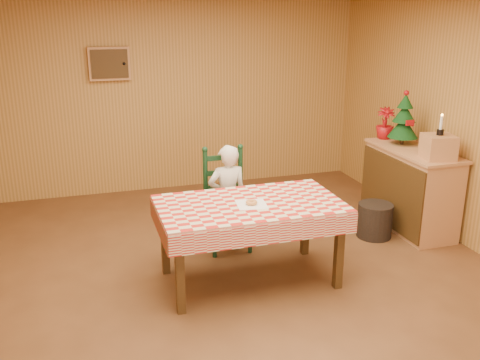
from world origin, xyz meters
The scene contains 13 objects.
ground centered at (0.00, 0.00, 0.00)m, with size 6.00×6.00×0.00m, color brown.
cabin_walls centered at (0.00, 0.53, 1.83)m, with size 5.10×6.05×2.65m.
dining_table centered at (0.05, 0.08, 0.69)m, with size 1.66×0.96×0.77m.
ladder_chair centered at (0.05, 0.86, 0.50)m, with size 0.44×0.40×1.08m.
seated_child centered at (0.05, 0.81, 0.56)m, with size 0.41×0.27×1.12m, color silver.
napkin centered at (0.05, 0.03, 0.77)m, with size 0.26×0.26×0.00m, color white.
donut centered at (0.05, 0.03, 0.79)m, with size 0.10×0.10×0.04m, color #D08E4A.
shelf_unit centered at (2.19, 0.75, 0.47)m, with size 0.54×1.24×0.93m.
crate centered at (2.20, 0.35, 1.06)m, with size 0.30×0.30×0.25m, color tan.
christmas_tree centered at (2.20, 1.00, 1.21)m, with size 0.34×0.34×0.62m.
flower_arrangement centered at (2.15, 1.30, 1.12)m, with size 0.21×0.21×0.37m, color #9F0E13.
candle_set centered at (2.20, 0.35, 1.24)m, with size 0.07×0.07×0.22m.
storage_bin centered at (1.69, 0.62, 0.19)m, with size 0.38×0.38×0.38m, color black.
Camera 1 is at (-1.35, -4.18, 2.43)m, focal length 40.00 mm.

